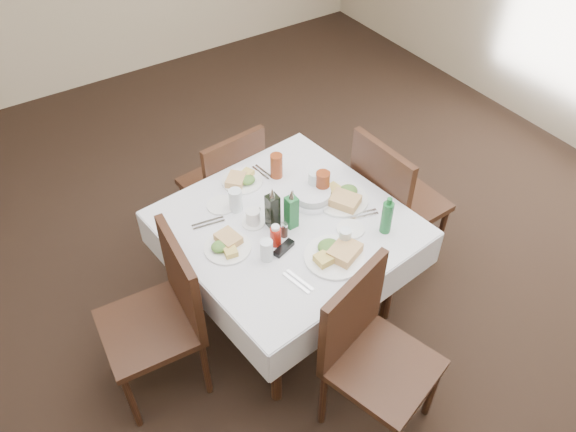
% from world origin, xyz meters
% --- Properties ---
extents(ground_plane, '(7.00, 7.00, 0.00)m').
position_xyz_m(ground_plane, '(0.00, 0.00, 0.00)').
color(ground_plane, black).
extents(room_shell, '(6.04, 7.04, 2.80)m').
position_xyz_m(room_shell, '(0.00, 0.00, 1.71)').
color(room_shell, '#C1AE8E').
rests_on(room_shell, ground).
extents(dining_table, '(1.32, 1.32, 0.76)m').
position_xyz_m(dining_table, '(0.01, 0.11, 0.67)').
color(dining_table, black).
rests_on(dining_table, ground).
extents(chair_north, '(0.48, 0.48, 0.93)m').
position_xyz_m(chair_north, '(0.02, 0.84, 0.53)').
color(chair_north, black).
rests_on(chair_north, ground).
extents(chair_south, '(0.58, 0.58, 0.98)m').
position_xyz_m(chair_south, '(-0.02, -0.66, 0.56)').
color(chair_south, black).
rests_on(chair_south, ground).
extents(chair_east, '(0.50, 0.50, 1.01)m').
position_xyz_m(chair_east, '(0.77, 0.09, 0.58)').
color(chair_east, black).
rests_on(chair_east, ground).
extents(chair_west, '(0.50, 0.50, 0.99)m').
position_xyz_m(chair_west, '(-0.75, 0.08, 0.57)').
color(chair_west, black).
rests_on(chair_west, ground).
extents(meal_north, '(0.24, 0.24, 0.05)m').
position_xyz_m(meal_north, '(-0.03, 0.53, 0.78)').
color(meal_north, white).
rests_on(meal_north, dining_table).
extents(meal_south, '(0.31, 0.31, 0.07)m').
position_xyz_m(meal_south, '(0.07, -0.24, 0.79)').
color(meal_south, white).
rests_on(meal_south, dining_table).
extents(meal_east, '(0.30, 0.30, 0.07)m').
position_xyz_m(meal_east, '(0.37, 0.08, 0.79)').
color(meal_east, white).
rests_on(meal_east, dining_table).
extents(meal_west, '(0.24, 0.24, 0.05)m').
position_xyz_m(meal_west, '(-0.35, 0.12, 0.78)').
color(meal_west, white).
rests_on(meal_west, dining_table).
extents(side_plate_a, '(0.16, 0.16, 0.01)m').
position_xyz_m(side_plate_a, '(-0.23, 0.42, 0.77)').
color(side_plate_a, white).
rests_on(side_plate_a, dining_table).
extents(side_plate_b, '(0.15, 0.15, 0.01)m').
position_xyz_m(side_plate_b, '(0.26, -0.13, 0.77)').
color(side_plate_b, white).
rests_on(side_plate_b, dining_table).
extents(water_n, '(0.07, 0.07, 0.14)m').
position_xyz_m(water_n, '(-0.17, 0.35, 0.83)').
color(water_n, silver).
rests_on(water_n, dining_table).
extents(water_s, '(0.06, 0.06, 0.11)m').
position_xyz_m(water_s, '(0.16, -0.20, 0.82)').
color(water_s, silver).
rests_on(water_s, dining_table).
extents(water_e, '(0.08, 0.08, 0.15)m').
position_xyz_m(water_e, '(0.28, 0.22, 0.84)').
color(water_e, silver).
rests_on(water_e, dining_table).
extents(water_w, '(0.06, 0.06, 0.12)m').
position_xyz_m(water_w, '(-0.22, -0.06, 0.82)').
color(water_w, silver).
rests_on(water_w, dining_table).
extents(iced_tea_a, '(0.07, 0.07, 0.15)m').
position_xyz_m(iced_tea_a, '(0.17, 0.47, 0.84)').
color(iced_tea_a, maroon).
rests_on(iced_tea_a, dining_table).
extents(iced_tea_b, '(0.08, 0.08, 0.17)m').
position_xyz_m(iced_tea_b, '(0.29, 0.18, 0.85)').
color(iced_tea_b, maroon).
rests_on(iced_tea_b, dining_table).
extents(bread_basket, '(0.23, 0.23, 0.08)m').
position_xyz_m(bread_basket, '(0.22, 0.17, 0.80)').
color(bread_basket, silver).
rests_on(bread_basket, dining_table).
extents(oil_cruet_dark, '(0.06, 0.06, 0.26)m').
position_xyz_m(oil_cruet_dark, '(-0.06, 0.13, 0.87)').
color(oil_cruet_dark, black).
rests_on(oil_cruet_dark, dining_table).
extents(oil_cruet_green, '(0.06, 0.06, 0.25)m').
position_xyz_m(oil_cruet_green, '(0.02, 0.08, 0.87)').
color(oil_cruet_green, '#1A642D').
rests_on(oil_cruet_green, dining_table).
extents(ketchup_bottle, '(0.06, 0.06, 0.13)m').
position_xyz_m(ketchup_bottle, '(-0.13, 0.00, 0.82)').
color(ketchup_bottle, '#A2190D').
rests_on(ketchup_bottle, dining_table).
extents(salt_shaker, '(0.03, 0.03, 0.08)m').
position_xyz_m(salt_shaker, '(-0.04, 0.13, 0.80)').
color(salt_shaker, white).
rests_on(salt_shaker, dining_table).
extents(pepper_shaker, '(0.04, 0.04, 0.09)m').
position_xyz_m(pepper_shaker, '(-0.06, 0.03, 0.81)').
color(pepper_shaker, '#3C2921').
rests_on(pepper_shaker, dining_table).
extents(coffee_mug, '(0.13, 0.12, 0.09)m').
position_xyz_m(coffee_mug, '(-0.14, 0.20, 0.80)').
color(coffee_mug, white).
rests_on(coffee_mug, dining_table).
extents(sunglasses, '(0.13, 0.08, 0.03)m').
position_xyz_m(sunglasses, '(-0.12, -0.06, 0.78)').
color(sunglasses, black).
rests_on(sunglasses, dining_table).
extents(green_bottle, '(0.06, 0.06, 0.23)m').
position_xyz_m(green_bottle, '(0.41, -0.23, 0.86)').
color(green_bottle, '#1A642D').
rests_on(green_bottle, dining_table).
extents(sugar_caddy, '(0.10, 0.07, 0.05)m').
position_xyz_m(sugar_caddy, '(0.36, 0.07, 0.79)').
color(sugar_caddy, white).
rests_on(sugar_caddy, dining_table).
extents(cutlery_n, '(0.06, 0.16, 0.01)m').
position_xyz_m(cutlery_n, '(0.12, 0.54, 0.77)').
color(cutlery_n, silver).
rests_on(cutlery_n, dining_table).
extents(cutlery_s, '(0.08, 0.18, 0.01)m').
position_xyz_m(cutlery_s, '(-0.18, -0.27, 0.77)').
color(cutlery_s, silver).
rests_on(cutlery_s, dining_table).
extents(cutlery_e, '(0.19, 0.09, 0.01)m').
position_xyz_m(cutlery_e, '(0.38, -0.07, 0.77)').
color(cutlery_e, silver).
rests_on(cutlery_e, dining_table).
extents(cutlery_w, '(0.18, 0.07, 0.01)m').
position_xyz_m(cutlery_w, '(-0.35, 0.33, 0.77)').
color(cutlery_w, silver).
rests_on(cutlery_w, dining_table).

